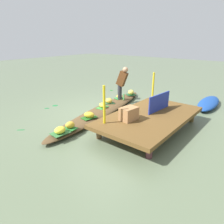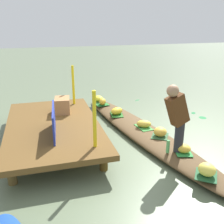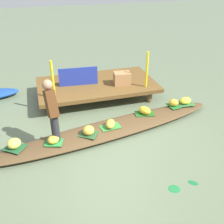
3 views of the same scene
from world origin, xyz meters
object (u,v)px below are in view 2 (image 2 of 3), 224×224
at_px(banana_bunch_4, 207,169).
at_px(banana_bunch_5, 160,132).
at_px(banana_bunch_1, 102,102).
at_px(banana_bunch_0, 184,148).
at_px(market_banner, 54,121).
at_px(vendor_boat, 142,132).
at_px(banana_bunch_6, 117,111).
at_px(produce_crate, 62,105).
at_px(banana_bunch_3, 144,124).
at_px(vendor_person, 177,115).
at_px(water_bottle, 168,146).
at_px(banana_bunch_2, 98,99).

relative_size(banana_bunch_4, banana_bunch_5, 1.02).
bearing_deg(banana_bunch_1, banana_bunch_5, -165.01).
distance_m(banana_bunch_0, market_banner, 2.35).
xyz_separation_m(vendor_boat, banana_bunch_1, (1.79, 0.43, 0.18)).
relative_size(banana_bunch_6, produce_crate, 0.72).
relative_size(banana_bunch_3, market_banner, 0.30).
xyz_separation_m(banana_bunch_0, banana_bunch_5, (0.73, 0.10, 0.02)).
relative_size(vendor_person, market_banner, 1.19).
distance_m(vendor_person, water_bottle, 0.59).
height_order(vendor_boat, vendor_person, vendor_person).
relative_size(banana_bunch_0, banana_bunch_1, 1.02).
xyz_separation_m(banana_bunch_6, market_banner, (-1.28, 1.57, 0.39)).
relative_size(banana_bunch_1, market_banner, 0.24).
bearing_deg(banana_bunch_6, banana_bunch_1, 10.11).
height_order(banana_bunch_1, banana_bunch_6, banana_bunch_1).
relative_size(banana_bunch_4, vendor_person, 0.21).
relative_size(banana_bunch_2, produce_crate, 0.70).
distance_m(banana_bunch_4, water_bottle, 0.84).
relative_size(banana_bunch_0, water_bottle, 1.06).
height_order(banana_bunch_1, produce_crate, produce_crate).
relative_size(vendor_boat, vendor_person, 4.40).
height_order(banana_bunch_4, banana_bunch_6, banana_bunch_4).
xyz_separation_m(vendor_boat, vendor_person, (-1.18, -0.12, 0.79)).
bearing_deg(banana_bunch_3, market_banner, 100.14).
bearing_deg(market_banner, banana_bunch_1, -29.51).
relative_size(banana_bunch_5, water_bottle, 1.10).
height_order(banana_bunch_1, vendor_person, vendor_person).
relative_size(vendor_boat, banana_bunch_2, 17.46).
bearing_deg(water_bottle, banana_bunch_3, -1.59).
bearing_deg(banana_bunch_2, banana_bunch_1, -174.40).
height_order(banana_bunch_0, banana_bunch_5, banana_bunch_5).
distance_m(banana_bunch_0, banana_bunch_1, 3.10).
bearing_deg(market_banner, banana_bunch_4, -123.79).
bearing_deg(market_banner, banana_bunch_6, -46.49).
bearing_deg(banana_bunch_4, banana_bunch_2, 9.63).
distance_m(banana_bunch_2, banana_bunch_6, 1.20).
xyz_separation_m(banana_bunch_1, produce_crate, (-0.97, 1.16, 0.30)).
relative_size(banana_bunch_4, water_bottle, 1.12).
xyz_separation_m(vendor_person, water_bottle, (0.02, 0.11, -0.58)).
distance_m(vendor_person, produce_crate, 2.65).
distance_m(banana_bunch_3, banana_bunch_5, 0.53).
bearing_deg(banana_bunch_2, banana_bunch_0, -167.55).
relative_size(vendor_boat, market_banner, 5.26).
bearing_deg(banana_bunch_3, banana_bunch_4, -174.58).
bearing_deg(banana_bunch_4, banana_bunch_6, 9.97).
height_order(vendor_boat, banana_bunch_0, banana_bunch_0).
bearing_deg(market_banner, vendor_boat, -75.59).
height_order(banana_bunch_5, vendor_person, vendor_person).
relative_size(banana_bunch_5, banana_bunch_6, 0.80).
distance_m(banana_bunch_4, vendor_person, 0.99).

